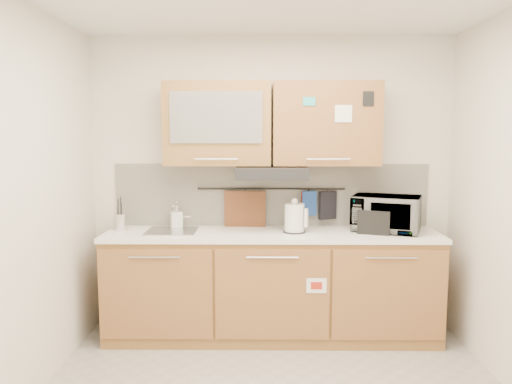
{
  "coord_description": "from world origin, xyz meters",
  "views": [
    {
      "loc": [
        -0.09,
        -2.97,
        1.75
      ],
      "look_at": [
        -0.13,
        1.05,
        1.28
      ],
      "focal_mm": 35.0,
      "sensor_mm": 36.0,
      "label": 1
    }
  ],
  "objects": [
    {
      "name": "pot_holder",
      "position": [
        0.33,
        1.44,
        1.16
      ],
      "size": [
        0.13,
        0.04,
        0.16
      ],
      "primitive_type": "cube",
      "rotation": [
        0.0,
        0.0,
        0.14
      ],
      "color": "#AB1F16",
      "rests_on": "utensil_rail"
    },
    {
      "name": "utensil_crock",
      "position": [
        -1.3,
        1.25,
        1.0
      ],
      "size": [
        0.13,
        0.13,
        0.29
      ],
      "rotation": [
        0.0,
        0.0,
        0.17
      ],
      "color": "silver",
      "rests_on": "countertop"
    },
    {
      "name": "wall_left",
      "position": [
        -1.6,
        0.0,
        1.3
      ],
      "size": [
        0.0,
        3.0,
        3.0
      ],
      "primitive_type": "plane",
      "rotation": [
        1.57,
        0.0,
        1.57
      ],
      "color": "silver",
      "rests_on": "ground"
    },
    {
      "name": "upper_cabinets",
      "position": [
        -0.0,
        1.32,
        1.83
      ],
      "size": [
        1.82,
        0.37,
        0.7
      ],
      "color": "#AD803D",
      "rests_on": "wall_back"
    },
    {
      "name": "soap_bottle",
      "position": [
        -0.84,
        1.37,
        1.03
      ],
      "size": [
        0.12,
        0.12,
        0.21
      ],
      "primitive_type": "imported",
      "rotation": [
        0.0,
        0.0,
        0.33
      ],
      "color": "#999999",
      "rests_on": "countertop"
    },
    {
      "name": "base_cabinet",
      "position": [
        0.0,
        1.19,
        0.41
      ],
      "size": [
        2.8,
        0.64,
        0.88
      ],
      "color": "#AD803D",
      "rests_on": "floor"
    },
    {
      "name": "utensil_rail",
      "position": [
        0.0,
        1.45,
        1.26
      ],
      "size": [
        1.3,
        0.02,
        0.02
      ],
      "primitive_type": "cylinder",
      "rotation": [
        0.0,
        1.57,
        0.0
      ],
      "color": "black",
      "rests_on": "backsplash"
    },
    {
      "name": "oven_mitt",
      "position": [
        0.34,
        1.44,
        1.13
      ],
      "size": [
        0.13,
        0.06,
        0.22
      ],
      "primitive_type": "cube",
      "rotation": [
        0.0,
        0.0,
        0.19
      ],
      "color": "navy",
      "rests_on": "utensil_rail"
    },
    {
      "name": "wall_back",
      "position": [
        0.0,
        1.5,
        1.3
      ],
      "size": [
        3.2,
        0.0,
        3.2
      ],
      "primitive_type": "plane",
      "rotation": [
        1.57,
        0.0,
        0.0
      ],
      "color": "silver",
      "rests_on": "ground"
    },
    {
      "name": "sink",
      "position": [
        -0.85,
        1.21,
        0.92
      ],
      "size": [
        0.42,
        0.4,
        0.26
      ],
      "color": "silver",
      "rests_on": "countertop"
    },
    {
      "name": "kettle",
      "position": [
        0.19,
        1.17,
        1.04
      ],
      "size": [
        0.22,
        0.22,
        0.29
      ],
      "rotation": [
        0.0,
        0.0,
        -0.43
      ],
      "color": "white",
      "rests_on": "countertop"
    },
    {
      "name": "microwave",
      "position": [
        0.97,
        1.24,
        1.07
      ],
      "size": [
        0.65,
        0.55,
        0.3
      ],
      "primitive_type": "imported",
      "rotation": [
        0.0,
        0.0,
        -0.37
      ],
      "color": "#999999",
      "rests_on": "countertop"
    },
    {
      "name": "backsplash",
      "position": [
        0.0,
        1.49,
        1.2
      ],
      "size": [
        2.8,
        0.02,
        0.56
      ],
      "primitive_type": "cube",
      "color": "silver",
      "rests_on": "countertop"
    },
    {
      "name": "toaster",
      "position": [
        0.85,
        1.14,
        1.02
      ],
      "size": [
        0.3,
        0.23,
        0.2
      ],
      "rotation": [
        0.0,
        0.0,
        -0.33
      ],
      "color": "black",
      "rests_on": "countertop"
    },
    {
      "name": "cutting_board",
      "position": [
        -0.23,
        1.44,
        1.01
      ],
      "size": [
        0.37,
        0.05,
        0.45
      ],
      "primitive_type": "cube",
      "rotation": [
        0.0,
        0.0,
        -0.05
      ],
      "color": "brown",
      "rests_on": "utensil_rail"
    },
    {
      "name": "range_hood",
      "position": [
        0.0,
        1.25,
        1.42
      ],
      "size": [
        0.6,
        0.46,
        0.1
      ],
      "primitive_type": "cube",
      "color": "black",
      "rests_on": "upper_cabinets"
    },
    {
      "name": "countertop",
      "position": [
        0.0,
        1.19,
        0.9
      ],
      "size": [
        2.82,
        0.62,
        0.04
      ],
      "primitive_type": "cube",
      "color": "white",
      "rests_on": "base_cabinet"
    },
    {
      "name": "dark_pouch",
      "position": [
        0.5,
        1.44,
        1.11
      ],
      "size": [
        0.17,
        0.1,
        0.25
      ],
      "primitive_type": "cube",
      "rotation": [
        0.0,
        0.0,
        0.39
      ],
      "color": "black",
      "rests_on": "utensil_rail"
    }
  ]
}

